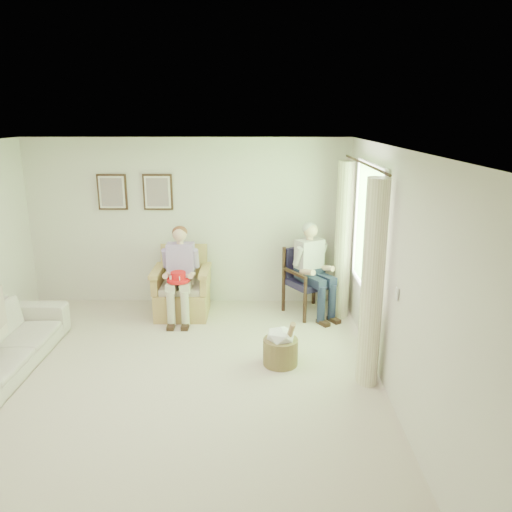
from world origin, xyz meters
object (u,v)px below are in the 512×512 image
wicker_armchair (183,294)px  wood_armchair (310,277)px  hatbox (281,346)px  sofa (0,343)px  person_wicker (180,267)px  person_dark (311,263)px  red_hat (178,278)px

wicker_armchair → wood_armchair: size_ratio=1.04×
hatbox → sofa: bearing=-178.0°
wood_armchair → person_wicker: size_ratio=0.74×
wicker_armchair → hatbox: (1.42, -1.59, -0.08)m
wicker_armchair → person_wicker: size_ratio=0.76×
wood_armchair → person_dark: 0.31m
sofa → red_hat: red_hat is taller
sofa → hatbox: sofa is taller
person_dark → red_hat: person_dark is taller
hatbox → person_dark: bearing=72.3°
sofa → person_dark: person_dark is taller
wood_armchair → person_dark: person_dark is taller
sofa → person_wicker: (1.90, 1.57, 0.47)m
wood_armchair → person_wicker: 1.95m
wood_armchair → hatbox: 1.83m
wood_armchair → sofa: 4.26m
sofa → wood_armchair: bearing=-64.1°
sofa → red_hat: size_ratio=6.74×
sofa → person_dark: (3.82, 1.69, 0.49)m
sofa → person_dark: 4.21m
wicker_armchair → person_wicker: bearing=-90.7°
wicker_armchair → sofa: size_ratio=0.47×
wicker_armchair → sofa: wicker_armchair is taller
wicker_armchair → person_wicker: (0.00, -0.14, 0.46)m
red_hat → person_dark: bearing=9.8°
wicker_armchair → hatbox: size_ratio=1.65×
wood_armchair → hatbox: bearing=-138.0°
person_wicker → hatbox: 2.10m
wicker_armchair → wood_armchair: bearing=3.9°
wicker_armchair → sofa: (-1.90, -1.70, -0.01)m
person_wicker → sofa: bearing=-141.2°
wicker_armchair → red_hat: wicker_armchair is taller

